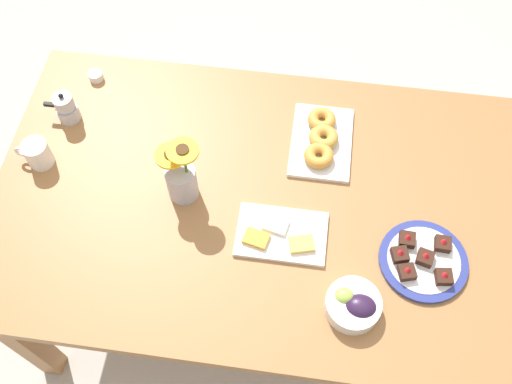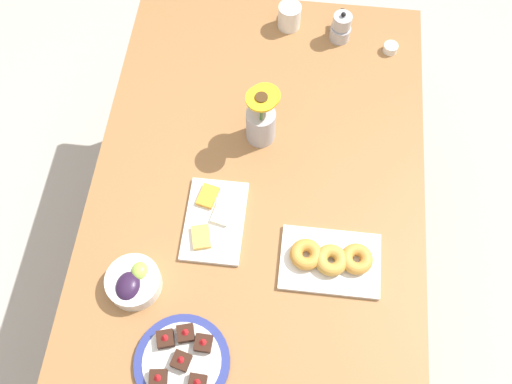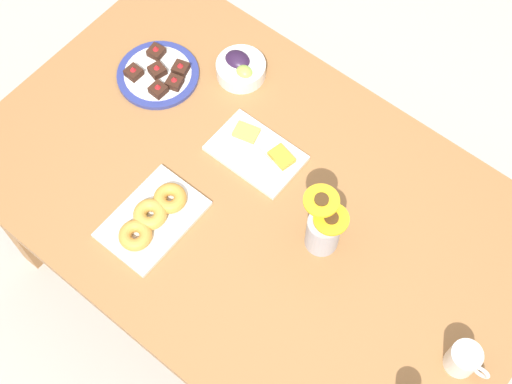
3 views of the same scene
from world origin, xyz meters
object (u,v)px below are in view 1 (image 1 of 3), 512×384
(croissant_platter, at_px, (321,140))
(flower_vase, at_px, (181,179))
(grape_bowl, at_px, (354,305))
(moka_pot, at_px, (66,108))
(coffee_mug, at_px, (37,153))
(jam_cup_honey, at_px, (96,76))
(dining_table, at_px, (256,212))
(dessert_plate, at_px, (423,260))
(cheese_platter, at_px, (281,235))

(croissant_platter, relative_size, flower_vase, 1.19)
(grape_bowl, distance_m, moka_pot, 1.08)
(coffee_mug, distance_m, jam_cup_honey, 0.36)
(coffee_mug, xyz_separation_m, flower_vase, (-0.46, 0.05, 0.03))
(croissant_platter, relative_size, jam_cup_honey, 5.83)
(grape_bowl, height_order, moka_pot, moka_pot)
(dining_table, relative_size, dessert_plate, 6.40)
(dessert_plate, bearing_deg, croissant_platter, -49.24)
(grape_bowl, bearing_deg, coffee_mug, -19.19)
(croissant_platter, distance_m, moka_pot, 0.82)
(cheese_platter, relative_size, moka_pot, 2.18)
(dessert_plate, bearing_deg, cheese_platter, -3.57)
(dessert_plate, distance_m, flower_vase, 0.73)
(flower_vase, bearing_deg, grape_bowl, 150.63)
(jam_cup_honey, relative_size, flower_vase, 0.20)
(cheese_platter, height_order, dessert_plate, dessert_plate)
(croissant_platter, bearing_deg, cheese_platter, 75.47)
(coffee_mug, relative_size, cheese_platter, 0.43)
(coffee_mug, distance_m, cheese_platter, 0.78)
(grape_bowl, distance_m, dessert_plate, 0.25)
(grape_bowl, distance_m, flower_vase, 0.60)
(croissant_platter, xyz_separation_m, moka_pot, (0.82, 0.01, 0.03))
(coffee_mug, distance_m, grape_bowl, 1.04)
(grape_bowl, bearing_deg, jam_cup_honey, -37.40)
(jam_cup_honey, distance_m, dessert_plate, 1.22)
(grape_bowl, height_order, croissant_platter, grape_bowl)
(cheese_platter, height_order, moka_pot, moka_pot)
(coffee_mug, bearing_deg, dining_table, 176.61)
(coffee_mug, bearing_deg, moka_pot, -101.93)
(dining_table, bearing_deg, coffee_mug, -3.39)
(dining_table, bearing_deg, croissant_platter, -127.70)
(coffee_mug, bearing_deg, cheese_platter, 168.72)
(flower_vase, bearing_deg, coffee_mug, -6.07)
(cheese_platter, bearing_deg, dining_table, -52.11)
(grape_bowl, bearing_deg, flower_vase, -29.37)
(croissant_platter, height_order, flower_vase, flower_vase)
(coffee_mug, relative_size, croissant_platter, 0.40)
(grape_bowl, bearing_deg, dining_table, -44.86)
(cheese_platter, bearing_deg, flower_vase, -18.80)
(grape_bowl, distance_m, croissant_platter, 0.55)
(grape_bowl, relative_size, flower_vase, 0.64)
(moka_pot, bearing_deg, flower_vase, 151.95)
(dining_table, bearing_deg, moka_pot, -18.70)
(jam_cup_honey, bearing_deg, croissant_platter, 168.17)
(coffee_mug, height_order, flower_vase, flower_vase)
(grape_bowl, xyz_separation_m, cheese_platter, (0.22, -0.19, -0.02))
(dining_table, height_order, croissant_platter, croissant_platter)
(jam_cup_honey, xyz_separation_m, dessert_plate, (-1.10, 0.53, -0.00))
(jam_cup_honey, bearing_deg, dessert_plate, 154.20)
(dessert_plate, xyz_separation_m, moka_pot, (1.14, -0.36, 0.04))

